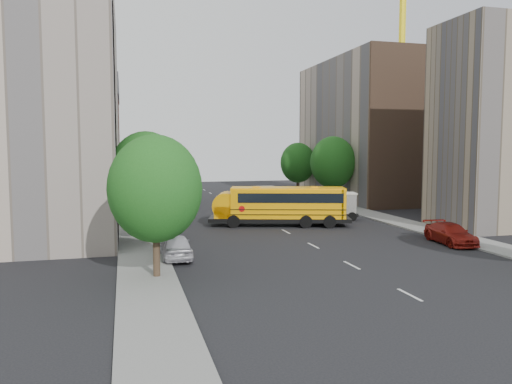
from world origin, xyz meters
name	(u,v)px	position (x,y,z in m)	size (l,w,h in m)	color
ground	(278,228)	(0.00, 0.00, 0.00)	(120.00, 120.00, 0.00)	black
sidewalk_left	(137,224)	(-11.50, 5.00, 0.06)	(3.00, 80.00, 0.12)	slate
sidewalk_right	(373,215)	(11.50, 5.00, 0.06)	(3.00, 80.00, 0.12)	slate
lane_markings	(250,213)	(0.00, 10.00, 0.01)	(0.15, 64.00, 0.01)	silver
building_left_cream	(56,109)	(-18.00, 6.00, 10.00)	(10.00, 26.00, 20.00)	beige
building_left_redbrick	(79,150)	(-18.00, 28.00, 6.50)	(10.00, 15.00, 13.00)	maroon
building_left_near	(36,121)	(-18.00, -4.50, 8.50)	(10.00, 7.00, 17.00)	#BEA894
building_right_near	(501,127)	(18.00, -4.50, 8.50)	(10.00, 7.00, 17.00)	gray
building_right_far	(364,131)	(18.00, 20.00, 9.00)	(10.00, 22.00, 18.00)	#BEA894
building_right_sidewall	(411,127)	(18.00, 9.00, 9.00)	(10.10, 0.30, 18.00)	brown
tower_crane	(416,29)	(30.25, 28.00, 24.48)	(28.50, 1.20, 35.75)	yellow
street_tree_0	(155,189)	(-11.00, -14.00, 4.64)	(4.80, 4.80, 7.41)	#38281C
street_tree_1	(146,173)	(-11.00, -4.00, 4.95)	(5.12, 5.12, 7.90)	#38281C
street_tree_2	(139,166)	(-11.00, 14.00, 4.83)	(4.99, 4.99, 7.71)	#38281C
street_tree_4	(333,162)	(11.00, 14.00, 5.08)	(5.25, 5.25, 8.10)	#38281C
street_tree_5	(298,163)	(11.00, 26.00, 4.70)	(4.86, 4.86, 7.51)	#38281C
school_bus	(278,204)	(0.34, 1.16, 1.91)	(12.41, 6.05, 3.43)	black
safari_truck	(325,205)	(5.71, 3.53, 1.35)	(6.28, 3.45, 2.55)	black
parked_car_0	(175,246)	(-9.60, -9.65, 0.76)	(1.80, 4.48, 1.53)	#BDBBC3
parked_car_1	(161,206)	(-8.80, 13.11, 0.69)	(1.45, 4.17, 1.37)	beige
parked_car_2	(157,199)	(-8.80, 20.20, 0.75)	(2.48, 5.38, 1.49)	black
parked_car_3	(450,234)	(9.60, -9.79, 0.72)	(2.00, 4.93, 1.43)	maroon
parked_car_4	(303,197)	(8.80, 17.88, 0.67)	(1.57, 3.91, 1.33)	#2E3051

